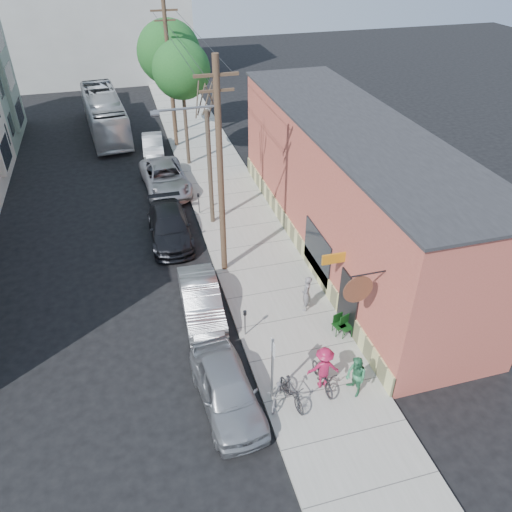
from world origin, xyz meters
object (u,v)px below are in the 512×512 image
object	(u,v)px
cyclist	(324,368)
car_1	(201,300)
tree_leafy_mid	(181,70)
car_3	(165,178)
parked_bike_b	(278,392)
patio_chair_b	(346,327)
sign_post	(272,363)
tree_bare	(210,169)
patio_chair_a	(339,325)
parking_meter_near	(245,319)
car_4	(153,145)
bus	(105,114)
patron_green	(356,377)
car_2	(170,227)
parking_meter_far	(199,200)
car_0	(227,389)
utility_pole_near	(219,169)
tree_leafy_far	(169,52)
parked_bike_a	(292,392)
patron_grey	(307,293)

from	to	relation	value
cyclist	car_1	size ratio (longest dim) A/B	0.39
tree_leafy_mid	car_3	xyz separation A→B (m)	(-2.00, -3.33, -5.63)
tree_leafy_mid	parked_bike_b	distance (m)	22.13
patio_chair_b	car_1	distance (m)	6.22
sign_post	parked_bike_b	distance (m)	1.30
tree_bare	tree_leafy_mid	world-z (taller)	tree_leafy_mid
patio_chair_a	sign_post	bearing A→B (deg)	-160.28
parking_meter_near	car_4	bearing A→B (deg)	94.54
bus	parked_bike_b	bearing A→B (deg)	-85.36
patio_chair_b	patron_green	distance (m)	3.04
cyclist	car_2	bearing A→B (deg)	-60.67
parking_meter_far	car_3	bearing A→B (deg)	110.65
car_4	cyclist	bearing A→B (deg)	-77.59
car_0	parking_meter_near	bearing A→B (deg)	60.91
utility_pole_near	tree_leafy_mid	world-z (taller)	utility_pole_near
cyclist	car_1	distance (m)	6.36
tree_leafy_far	parked_bike_a	xyz separation A→B (m)	(0.15, -27.79, -5.52)
tree_bare	car_2	world-z (taller)	tree_bare
sign_post	patron_green	bearing A→B (deg)	-12.34
parking_meter_near	tree_leafy_mid	distance (m)	18.56
sign_post	patron_grey	bearing A→B (deg)	55.96
parking_meter_far	parked_bike_b	xyz separation A→B (m)	(0.24, -14.16, -0.42)
utility_pole_near	car_0	xyz separation A→B (m)	(-1.62, -7.99, -4.61)
tree_bare	bus	bearing A→B (deg)	107.93
patio_chair_b	bus	distance (m)	28.28
cyclist	parked_bike_a	xyz separation A→B (m)	(-1.34, -0.43, -0.39)
tree_bare	tree_leafy_mid	size ratio (longest dim) A/B	0.78
parked_bike_a	car_1	xyz separation A→B (m)	(-2.15, 5.74, 0.09)
parking_meter_near	car_1	xyz separation A→B (m)	(-1.45, 1.94, -0.23)
parking_meter_near	patron_grey	distance (m)	3.08
car_1	car_4	size ratio (longest dim) A/B	1.11
patron_green	car_0	xyz separation A→B (m)	(-4.48, 0.83, -0.19)
utility_pole_near	cyclist	bearing A→B (deg)	-76.92
parking_meter_near	parked_bike_b	world-z (taller)	parking_meter_near
tree_leafy_far	patron_green	distance (m)	28.59
cyclist	bus	distance (m)	29.90
patio_chair_b	parked_bike_a	world-z (taller)	parked_bike_a
patron_green	parking_meter_near	bearing A→B (deg)	-150.44
tree_leafy_mid	car_3	distance (m)	6.84
sign_post	parked_bike_b	world-z (taller)	sign_post
cyclist	car_3	distance (m)	18.12
parking_meter_far	tree_bare	bearing A→B (deg)	-64.26
utility_pole_near	patio_chair_b	distance (m)	8.56
parking_meter_near	patron_green	xyz separation A→B (m)	(3.00, -4.01, 0.01)
car_0	cyclist	bearing A→B (deg)	-7.17
parked_bike_a	car_4	distance (m)	24.28
car_0	patio_chair_a	bearing A→B (deg)	18.86
parked_bike_a	car_0	distance (m)	2.27
parking_meter_near	car_0	xyz separation A→B (m)	(-1.48, -3.18, -0.19)
tree_leafy_far	parked_bike_b	distance (m)	28.16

